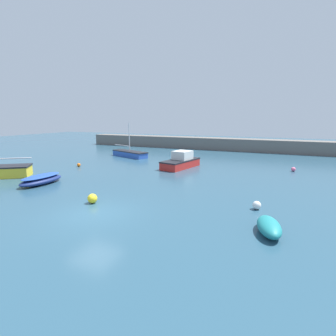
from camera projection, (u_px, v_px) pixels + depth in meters
ground_plane at (94, 216)px, 13.93m from camera, size 120.00×120.00×0.20m
harbor_breakwater at (222, 144)px, 40.91m from camera, size 46.75×2.76×1.82m
sailboat_short_mast at (130, 154)px, 33.83m from camera, size 5.88×3.33×4.35m
rowboat_with_red_cover at (41, 179)px, 19.98m from camera, size 1.53×3.63×0.73m
fishing_dinghy_green at (269, 227)px, 11.50m from camera, size 1.48×2.42×0.64m
cabin_cruiser_white at (181, 161)px, 26.54m from camera, size 2.82×5.05×1.67m
mooring_buoy_white at (257, 205)px, 14.54m from camera, size 0.47×0.47×0.47m
mooring_buoy_pink at (293, 169)px, 24.69m from camera, size 0.41×0.41×0.41m
mooring_buoy_orange at (79, 165)px, 27.07m from camera, size 0.37×0.37×0.37m
mooring_buoy_yellow at (92, 198)px, 15.57m from camera, size 0.58×0.58×0.58m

